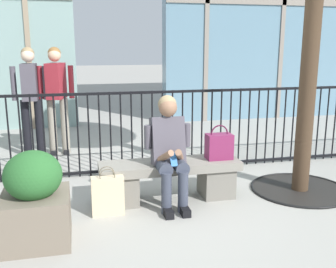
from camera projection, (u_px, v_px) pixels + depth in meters
ground_plane at (170, 199)px, 4.57m from camera, size 60.00×60.00×0.00m
stone_bench at (170, 177)px, 4.51m from camera, size 1.60×0.44×0.45m
seated_person_with_phone at (169, 148)px, 4.30m from camera, size 0.52×0.66×1.21m
handbag_on_bench at (219, 146)px, 4.56m from camera, size 0.30×0.18×0.40m
shopping_bag at (108, 195)px, 4.11m from camera, size 0.34×0.12×0.52m
bystander_at_railing at (30, 93)px, 6.14m from camera, size 0.55×0.38×1.71m
bystander_further_back at (57, 92)px, 6.30m from camera, size 0.55×0.43×1.71m
plaza_railing at (152, 131)px, 5.45m from camera, size 9.47×0.04×1.14m
planter at (35, 201)px, 3.50m from camera, size 0.59×0.59×0.85m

